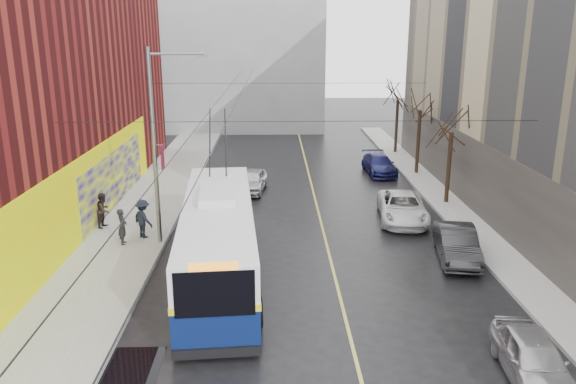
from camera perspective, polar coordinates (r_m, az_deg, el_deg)
name	(u,v)px	position (r m, az deg, el deg)	size (l,w,h in m)	color
ground	(307,364)	(17.65, 1.95, -17.04)	(140.00, 140.00, 0.00)	black
sidewalk_left	(134,229)	(29.28, -15.37, -3.63)	(4.00, 60.00, 0.15)	gray
sidewalk_right	(469,226)	(30.11, 17.92, -3.29)	(2.00, 60.00, 0.15)	gray
lane_line	(319,216)	(30.43, 3.21, -2.45)	(0.12, 50.00, 0.01)	#BFB74C
building_far	(224,38)	(59.97, -6.57, 15.32)	(20.50, 12.10, 18.00)	gray
streetlight_pole	(157,143)	(25.75, -13.13, 4.89)	(2.65, 0.60, 9.00)	slate
catenary_wires	(243,99)	(29.77, -4.60, 9.44)	(18.00, 60.00, 0.22)	black
tree_near	(453,118)	(32.67, 16.39, 7.18)	(3.20, 3.20, 6.40)	black
tree_mid	(421,99)	(39.30, 13.35, 9.19)	(3.20, 3.20, 6.68)	black
tree_far	(398,90)	(46.08, 11.15, 10.13)	(3.20, 3.20, 6.57)	black
puddle	(119,373)	(17.94, -16.84, -17.18)	(2.35, 2.77, 0.01)	black
pigeons_flying	(228,98)	(25.30, -6.07, 9.47)	(4.55, 0.55, 1.20)	slate
trolleybus	(218,238)	(22.64, -7.08, -4.69)	(3.69, 12.82, 6.01)	#091643
parked_car_a	(533,358)	(18.04, 23.63, -15.21)	(1.60, 3.97, 1.35)	#ACACB1
parked_car_b	(457,244)	(25.60, 16.78, -5.04)	(1.54, 4.42, 1.46)	#262729
parked_car_c	(402,207)	(30.09, 11.55, -1.54)	(2.38, 5.16, 1.44)	silver
parked_car_d	(379,164)	(39.79, 9.24, 2.78)	(1.85, 4.56, 1.32)	#161950
following_car	(252,181)	(34.94, -3.71, 1.14)	(1.61, 4.00, 1.36)	silver
pedestrian_a	(122,227)	(26.90, -16.48, -3.39)	(0.62, 0.41, 1.69)	black
pedestrian_b	(104,210)	(29.50, -18.22, -1.76)	(0.86, 0.67, 1.77)	black
pedestrian_c	(143,219)	(27.48, -14.52, -2.64)	(1.20, 0.69, 1.86)	black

